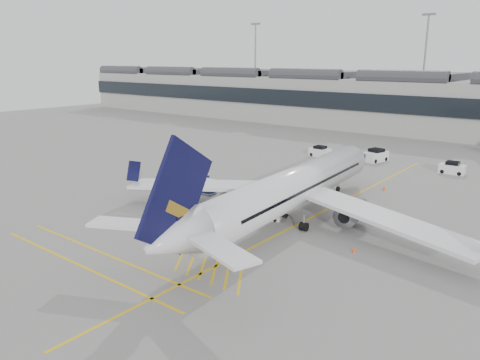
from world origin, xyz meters
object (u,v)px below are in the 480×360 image
Objects in this scene: belt_loader at (263,214)px; baggage_cart_a at (230,202)px; ramp_agent_b at (233,203)px; pushback_tug at (185,203)px; ramp_agent_a at (257,210)px; airliner_main at (290,190)px.

baggage_cart_a reaches higher than belt_loader.
pushback_tug is at bearing 29.36° from ramp_agent_b.
ramp_agent_a is at bearing 33.29° from pushback_tug.
airliner_main is 6.60m from baggage_cart_a.
airliner_main is 19.81× the size of ramp_agent_a.
ramp_agent_b reaches higher than pushback_tug.
airliner_main is 3.79m from ramp_agent_a.
pushback_tug is (-8.32, -2.53, 0.14)m from belt_loader.
airliner_main is 11.47m from pushback_tug.
baggage_cart_a is at bearing 148.35° from ramp_agent_a.
belt_loader is at bearing -174.35° from ramp_agent_b.
ramp_agent_a reaches higher than pushback_tug.
airliner_main reaches higher than ramp_agent_b.
belt_loader is 1.84× the size of baggage_cart_a.
ramp_agent_b reaches higher than belt_loader.
airliner_main reaches higher than ramp_agent_a.
pushback_tug is at bearing -164.84° from airliner_main.
ramp_agent_b is 0.64× the size of pushback_tug.
belt_loader reaches higher than pushback_tug.
baggage_cart_a reaches higher than ramp_agent_b.
ramp_agent_a is (-2.60, -1.81, -2.10)m from airliner_main.
ramp_agent_a is 8.21m from pushback_tug.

